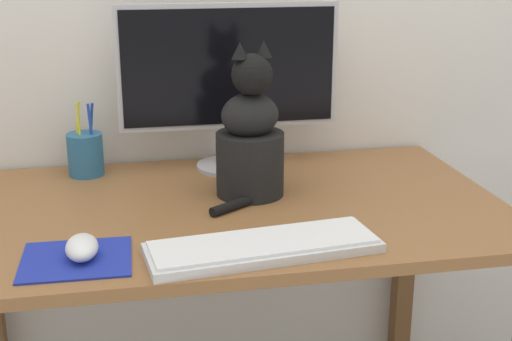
% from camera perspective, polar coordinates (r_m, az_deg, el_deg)
% --- Properties ---
extents(desk, '(1.23, 0.71, 0.75)m').
position_cam_1_polar(desk, '(1.61, -2.47, -6.27)').
color(desk, brown).
rests_on(desk, ground_plane).
extents(monitor, '(0.54, 0.17, 0.41)m').
position_cam_1_polar(monitor, '(1.76, -2.17, 7.51)').
color(monitor, '#B2B2B7').
rests_on(monitor, desk).
extents(keyboard, '(0.45, 0.19, 0.02)m').
position_cam_1_polar(keyboard, '(1.33, 0.58, -6.11)').
color(keyboard, silver).
rests_on(keyboard, desk).
extents(mousepad_left, '(0.20, 0.18, 0.00)m').
position_cam_1_polar(mousepad_left, '(1.34, -14.18, -6.90)').
color(mousepad_left, '#1E2D9E').
rests_on(mousepad_left, desk).
extents(computer_mouse_left, '(0.06, 0.10, 0.04)m').
position_cam_1_polar(computer_mouse_left, '(1.33, -13.76, -5.99)').
color(computer_mouse_left, white).
rests_on(computer_mouse_left, mousepad_left).
extents(cat, '(0.20, 0.23, 0.35)m').
position_cam_1_polar(cat, '(1.59, -0.46, 2.49)').
color(cat, black).
rests_on(cat, desk).
extents(pen_cup, '(0.09, 0.09, 0.18)m').
position_cam_1_polar(pen_cup, '(1.80, -13.49, 1.32)').
color(pen_cup, '#286089').
rests_on(pen_cup, desk).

